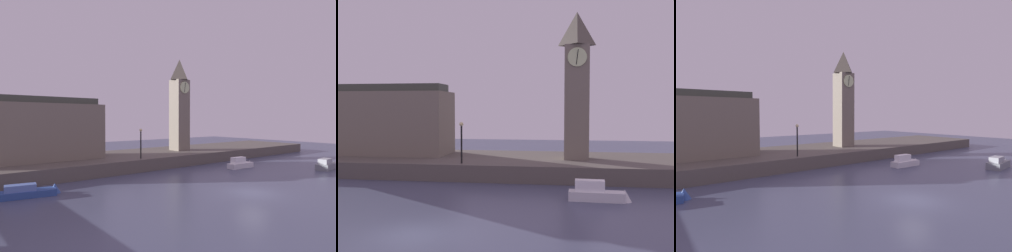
% 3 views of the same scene
% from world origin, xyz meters
% --- Properties ---
extents(ground_plane, '(120.00, 120.00, 0.00)m').
position_xyz_m(ground_plane, '(0.00, 0.00, 0.00)').
color(ground_plane, '#474C66').
extents(far_embankment, '(70.00, 12.00, 1.50)m').
position_xyz_m(far_embankment, '(0.00, 20.00, 0.75)').
color(far_embankment, '#5B544C').
rests_on(far_embankment, ground).
extents(clock_tower, '(2.54, 2.58, 14.06)m').
position_xyz_m(clock_tower, '(8.65, 19.69, 8.79)').
color(clock_tower, slate).
rests_on(clock_tower, far_embankment).
extents(parliament_hall, '(15.38, 5.75, 11.67)m').
position_xyz_m(parliament_hall, '(-12.81, 21.21, 5.25)').
color(parliament_hall, slate).
rests_on(parliament_hall, far_embankment).
extents(streetlamp, '(0.36, 0.36, 3.68)m').
position_xyz_m(streetlamp, '(-1.52, 15.10, 3.81)').
color(streetlamp, black).
rests_on(streetlamp, far_embankment).
extents(boat_ferry_white, '(4.39, 1.36, 1.56)m').
position_xyz_m(boat_ferry_white, '(10.01, 8.83, 0.51)').
color(boat_ferry_white, silver).
rests_on(boat_ferry_white, ground).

